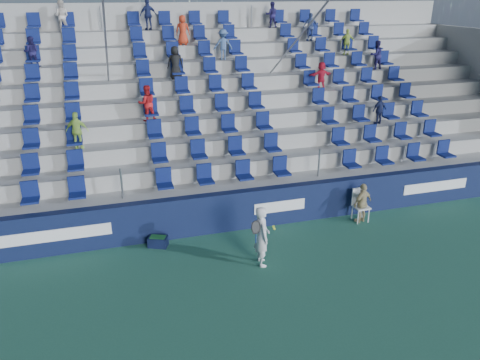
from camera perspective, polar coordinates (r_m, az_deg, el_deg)
The scene contains 7 objects.
ground at distance 11.51m, azimuth 3.05°, elevation -13.08°, with size 70.00×70.00×0.00m, color #2A634B.
sponsor_wall at distance 13.81m, azimuth -1.20°, elevation -3.80°, with size 24.00×0.32×1.20m.
grandstand at distance 17.96m, azimuth -5.56°, elevation 7.49°, with size 24.00×8.17×6.63m.
tennis_player at distance 12.02m, azimuth 2.70°, elevation -6.82°, with size 0.69×0.65×1.64m.
line_judge_chair at distance 14.86m, azimuth 14.38°, elevation -2.63°, with size 0.47×0.48×1.03m.
line_judge at distance 14.72m, azimuth 14.69°, elevation -2.72°, with size 0.74×0.31×1.26m, color tan.
ball_bin at distance 13.32m, azimuth -9.96°, elevation -7.33°, with size 0.61×0.52×0.29m.
Camera 1 is at (-3.22, -8.85, 6.61)m, focal length 35.00 mm.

